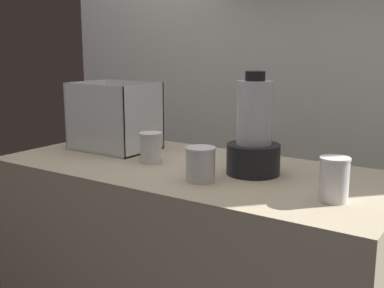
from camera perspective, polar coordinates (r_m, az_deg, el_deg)
counter at (r=1.86m, az=0.00°, el=-16.23°), size 1.40×0.64×0.90m
back_wall_unit at (r=2.32m, az=10.83°, el=10.15°), size 2.60×0.24×2.50m
carrot_display_bin at (r=2.00m, az=-9.15°, el=1.80°), size 0.31×0.24×0.27m
blender_pitcher at (r=1.58m, az=7.28°, el=0.92°), size 0.18×0.18×0.34m
juice_cup_pomegranate_far_left at (r=1.75m, az=-4.87°, el=-0.57°), size 0.08×0.08×0.11m
juice_cup_beet_left at (r=1.50m, az=1.00°, el=-2.66°), size 0.10×0.10×0.11m
juice_cup_pomegranate_middle at (r=1.36m, az=16.38°, el=-4.23°), size 0.08×0.08×0.12m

